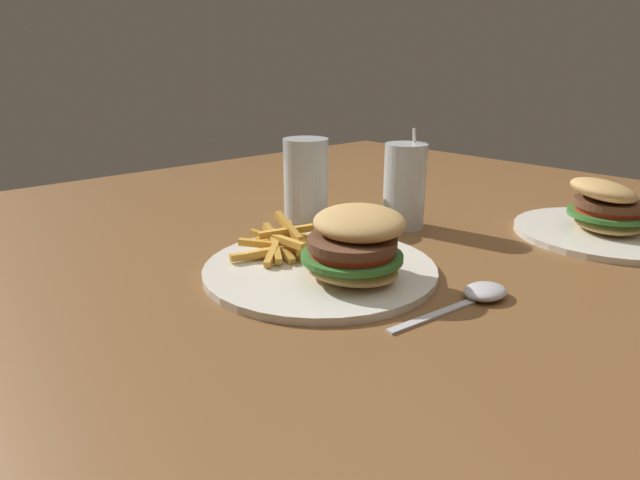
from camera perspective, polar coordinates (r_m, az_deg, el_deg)
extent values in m
cube|color=brown|center=(0.88, 8.85, -0.14)|extent=(1.52, 1.44, 0.03)
cylinder|color=brown|center=(1.90, 4.67, -1.81)|extent=(0.08, 0.08, 0.73)
cylinder|color=silver|center=(0.70, 0.00, -3.09)|extent=(0.30, 0.30, 0.01)
ellipsoid|color=tan|center=(0.66, 3.39, -3.06)|extent=(0.14, 0.12, 0.02)
cylinder|color=#38752D|center=(0.65, 3.41, -1.75)|extent=(0.15, 0.15, 0.01)
cylinder|color=red|center=(0.65, 3.42, -1.13)|extent=(0.12, 0.12, 0.01)
cylinder|color=brown|center=(0.64, 3.44, -0.29)|extent=(0.13, 0.13, 0.01)
ellipsoid|color=tan|center=(0.65, 4.17, 1.91)|extent=(0.14, 0.13, 0.05)
cube|color=gold|center=(0.74, -2.87, 0.28)|extent=(0.08, 0.04, 0.03)
cube|color=gold|center=(0.72, -6.75, -1.60)|extent=(0.03, 0.07, 0.01)
cube|color=gold|center=(0.73, -4.47, -0.28)|extent=(0.09, 0.03, 0.04)
cube|color=gold|center=(0.76, -0.12, -0.02)|extent=(0.06, 0.07, 0.03)
cube|color=gold|center=(0.75, -4.10, -0.04)|extent=(0.03, 0.08, 0.02)
cube|color=gold|center=(0.77, 1.21, -0.41)|extent=(0.04, 0.07, 0.03)
cube|color=gold|center=(0.73, -4.21, -0.87)|extent=(0.09, 0.02, 0.02)
cube|color=gold|center=(0.73, -3.18, 1.16)|extent=(0.08, 0.02, 0.03)
cube|color=gold|center=(0.71, -3.53, -0.16)|extent=(0.07, 0.01, 0.01)
cube|color=gold|center=(0.72, -4.83, -0.59)|extent=(0.07, 0.04, 0.03)
cube|color=gold|center=(0.75, -0.68, -0.52)|extent=(0.07, 0.03, 0.03)
cube|color=gold|center=(0.77, -2.40, -0.05)|extent=(0.07, 0.04, 0.02)
cube|color=gold|center=(0.73, -5.34, -0.51)|extent=(0.08, 0.06, 0.01)
cube|color=gold|center=(0.74, -3.63, 0.91)|extent=(0.06, 0.06, 0.02)
cube|color=gold|center=(0.71, -4.97, -1.08)|extent=(0.05, 0.06, 0.03)
cube|color=gold|center=(0.72, -0.53, -1.24)|extent=(0.06, 0.04, 0.02)
cube|color=gold|center=(0.79, -5.39, 0.22)|extent=(0.05, 0.04, 0.02)
cube|color=gold|center=(0.75, -4.10, -0.40)|extent=(0.06, 0.02, 0.01)
cube|color=gold|center=(0.74, -3.11, 0.17)|extent=(0.06, 0.02, 0.02)
cube|color=gold|center=(0.72, -5.07, -1.15)|extent=(0.05, 0.08, 0.02)
cylinder|color=silver|center=(0.92, -1.51, 6.44)|extent=(0.08, 0.08, 0.14)
cylinder|color=#C67F23|center=(0.92, -1.51, 5.86)|extent=(0.07, 0.07, 0.12)
cylinder|color=silver|center=(0.89, 9.00, 5.71)|extent=(0.07, 0.07, 0.14)
cylinder|color=yellow|center=(0.89, 8.98, 5.26)|extent=(0.06, 0.06, 0.12)
cylinder|color=white|center=(0.90, 10.08, 6.52)|extent=(0.02, 0.01, 0.16)
ellipsoid|color=silver|center=(0.66, 17.20, -5.26)|extent=(0.05, 0.06, 0.02)
cube|color=silver|center=(0.60, 11.96, -7.91)|extent=(0.03, 0.13, 0.00)
cylinder|color=silver|center=(0.96, 28.14, 0.69)|extent=(0.28, 0.28, 0.01)
ellipsoid|color=tan|center=(0.96, 28.28, 1.62)|extent=(0.15, 0.15, 0.02)
cylinder|color=#38752D|center=(0.95, 28.42, 2.46)|extent=(0.17, 0.17, 0.01)
cylinder|color=red|center=(0.95, 28.49, 2.90)|extent=(0.14, 0.14, 0.01)
cylinder|color=brown|center=(0.95, 28.58, 3.48)|extent=(0.15, 0.15, 0.01)
ellipsoid|color=tan|center=(0.94, 27.97, 4.74)|extent=(0.15, 0.15, 0.04)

